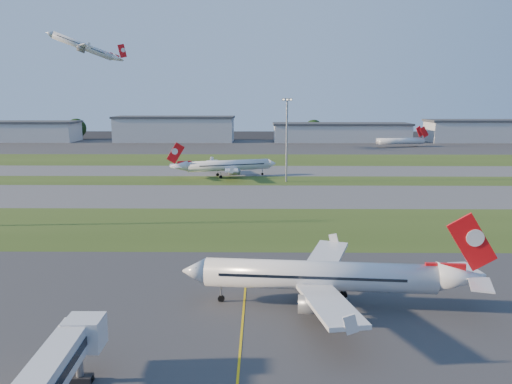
{
  "coord_description": "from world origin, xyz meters",
  "views": [
    {
      "loc": [
        7.17,
        -46.27,
        25.83
      ],
      "look_at": [
        6.09,
        53.57,
        7.0
      ],
      "focal_mm": 35.0,
      "sensor_mm": 36.0,
      "label": 1
    }
  ],
  "objects_px": {
    "airliner_taxiing": "(227,166)",
    "mini_jet_far": "(401,141)",
    "airliner_parked": "(321,276)",
    "mini_jet_near": "(400,141)",
    "light_mast_centre": "(287,134)"
  },
  "relations": [
    {
      "from": "mini_jet_near",
      "to": "light_mast_centre",
      "type": "xyz_separation_m",
      "value": [
        -66.53,
        -114.38,
        11.53
      ]
    },
    {
      "from": "airliner_taxiing",
      "to": "mini_jet_far",
      "type": "xyz_separation_m",
      "value": [
        85.94,
        103.99,
        -0.46
      ]
    },
    {
      "from": "airliner_parked",
      "to": "light_mast_centre",
      "type": "distance_m",
      "value": 95.53
    },
    {
      "from": "airliner_parked",
      "to": "airliner_taxiing",
      "type": "bearing_deg",
      "value": 105.16
    },
    {
      "from": "airliner_parked",
      "to": "light_mast_centre",
      "type": "height_order",
      "value": "light_mast_centre"
    },
    {
      "from": "mini_jet_far",
      "to": "airliner_parked",
      "type": "bearing_deg",
      "value": -113.96
    },
    {
      "from": "mini_jet_near",
      "to": "mini_jet_far",
      "type": "relative_size",
      "value": 0.95
    },
    {
      "from": "airliner_taxiing",
      "to": "mini_jet_near",
      "type": "height_order",
      "value": "airliner_taxiing"
    },
    {
      "from": "airliner_parked",
      "to": "mini_jet_near",
      "type": "height_order",
      "value": "airliner_parked"
    },
    {
      "from": "airliner_taxiing",
      "to": "light_mast_centre",
      "type": "relative_size",
      "value": 1.28
    },
    {
      "from": "airliner_parked",
      "to": "mini_jet_far",
      "type": "distance_m",
      "value": 219.32
    },
    {
      "from": "airliner_parked",
      "to": "mini_jet_far",
      "type": "xyz_separation_m",
      "value": [
        67.13,
        208.8,
        -0.61
      ]
    },
    {
      "from": "mini_jet_far",
      "to": "light_mast_centre",
      "type": "bearing_deg",
      "value": -126.55
    },
    {
      "from": "mini_jet_near",
      "to": "mini_jet_far",
      "type": "xyz_separation_m",
      "value": [
        0.32,
        -0.49,
        0.0
      ]
    },
    {
      "from": "airliner_parked",
      "to": "airliner_taxiing",
      "type": "distance_m",
      "value": 106.48
    }
  ]
}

